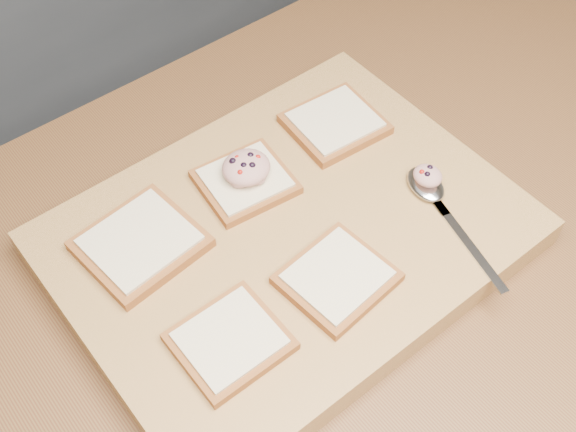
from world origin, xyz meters
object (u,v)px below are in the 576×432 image
(cutting_board, at_px, (288,238))
(spoon, at_px, (432,193))
(bread_far_center, at_px, (245,181))
(tuna_salad_dollop, at_px, (246,167))

(cutting_board, relative_size, spoon, 2.64)
(cutting_board, xyz_separation_m, spoon, (0.17, -0.07, 0.03))
(cutting_board, distance_m, spoon, 0.19)
(bread_far_center, relative_size, spoon, 0.59)
(bread_far_center, xyz_separation_m, spoon, (0.17, -0.16, -0.00))
(cutting_board, xyz_separation_m, tuna_salad_dollop, (0.00, 0.09, 0.05))
(spoon, bearing_deg, tuna_salad_dollop, 136.04)
(spoon, bearing_deg, cutting_board, 156.73)
(cutting_board, xyz_separation_m, bread_far_center, (0.00, 0.09, 0.03))
(cutting_board, bearing_deg, tuna_salad_dollop, 87.57)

